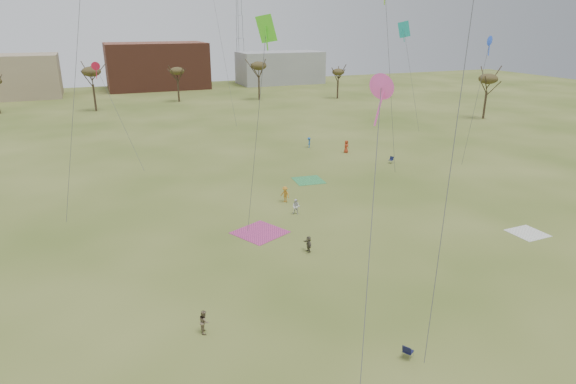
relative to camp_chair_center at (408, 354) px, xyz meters
name	(u,v)px	position (x,y,z in m)	size (l,w,h in m)	color
ground	(366,348)	(-1.65, 1.62, -0.26)	(260.00, 260.00, 0.00)	#3E5219
spectator_fore_b	(204,321)	(-9.86, 6.51, 0.47)	(0.71, 0.56, 1.47)	#77664C
spectator_fore_c	(308,244)	(0.30, 14.07, 0.41)	(1.25, 0.40, 1.35)	brown
flyer_mid_b	(285,194)	(2.77, 25.46, 0.57)	(1.07, 0.62, 1.66)	#BE7D23
spectator_mid_e	(296,207)	(2.52, 21.91, 0.50)	(0.74, 0.58, 1.52)	silver
flyer_far_b	(346,146)	(18.06, 40.75, 0.62)	(0.86, 0.56, 1.77)	#AF3A1E
flyer_far_c	(309,142)	(14.39, 45.39, 0.49)	(0.97, 0.56, 1.51)	#1F5392
blanket_cream	(528,233)	(19.61, 10.22, -0.26)	(2.78, 2.78, 0.03)	white
blanket_plum	(260,233)	(-2.12, 19.09, -0.26)	(3.89, 3.89, 0.03)	#B63878
blanket_olive	(309,180)	(7.92, 31.05, -0.26)	(3.28, 3.28, 0.03)	#379750
camp_chair_center	(408,354)	(0.00, 0.00, 0.00)	(0.73, 0.71, 0.87)	#141638
camp_chair_right	(391,161)	(20.91, 33.76, 0.00)	(0.73, 0.71, 0.87)	#161B3C
tree_line	(144,79)	(-4.49, 80.74, 6.83)	(117.44, 49.32, 8.91)	#3A2B1E
building_brick	(157,66)	(3.35, 121.62, 5.74)	(26.00, 16.00, 12.00)	brown
building_grey	(280,68)	(38.35, 119.62, 4.24)	(24.00, 12.00, 9.00)	gray
radio_tower	(239,14)	(28.35, 126.62, 18.95)	(1.51, 1.72, 41.00)	#9EA3A8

